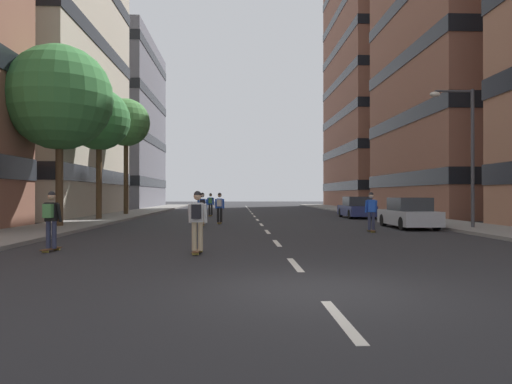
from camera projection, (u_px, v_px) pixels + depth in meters
The scene contains 20 objects.
ground_plane at pixel (256, 218), 34.24m from camera, with size 155.38×155.38×0.00m, color #28282B.
sidewalk_left at pixel (124, 215), 37.05m from camera, with size 3.50×71.22×0.14m, color gray.
sidewalk_right at pixel (380, 215), 37.90m from camera, with size 3.50×71.22×0.14m, color gray.
lane_markings at pixel (254, 216), 36.34m from camera, with size 0.16×62.20×0.01m.
building_left_mid at pixel (14, 16), 37.13m from camera, with size 13.91×18.36×30.98m.
building_left_far at pixel (100, 124), 60.68m from camera, with size 13.91×19.22×21.13m.
building_right_mid at pixel (484, 9), 38.71m from camera, with size 13.91×17.61×33.43m.
building_right_far at pixel (390, 68), 62.29m from camera, with size 13.91×20.72×36.16m.
parked_car_near at pixel (409, 214), 23.60m from camera, with size 1.82×4.40×1.52m.
parked_car_mid at pixel (357, 208), 33.78m from camera, with size 1.82×4.40×1.52m.
street_tree_near at pixel (99, 120), 30.18m from camera, with size 3.89×3.89×8.24m.
street_tree_mid at pixel (126, 123), 37.59m from camera, with size 3.74×3.74×9.10m.
street_tree_far at pixel (59, 98), 23.42m from camera, with size 5.14×5.14×8.88m.
streetlamp_right at pixel (465, 142), 22.42m from camera, with size 2.13×0.30×6.50m.
skater_0 at pixel (51, 217), 13.98m from camera, with size 0.56×0.92×1.78m.
skater_1 at pixel (220, 206), 27.20m from camera, with size 0.54×0.91×1.78m.
skater_2 at pixel (371, 210), 21.21m from camera, with size 0.54×0.91×1.78m.
skater_3 at pixel (211, 203), 36.63m from camera, with size 0.55×0.91×1.78m.
skater_4 at pixel (197, 218), 13.45m from camera, with size 0.55×0.91×1.78m.
skater_5 at pixel (202, 207), 25.58m from camera, with size 0.54×0.91×1.78m.
Camera 1 is at (-1.41, -8.33, 1.68)m, focal length 33.44 mm.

